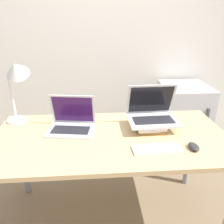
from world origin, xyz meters
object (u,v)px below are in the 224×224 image
laptop_left (72,123)px  mouse (194,147)px  laptop_on_books (152,113)px  wireless_keyboard (156,149)px  mini_fridge (182,119)px  book_stack (149,124)px  desk_lamp (16,76)px

laptop_left → mouse: size_ratio=3.62×
laptop_left → laptop_on_books: bearing=-0.3°
laptop_on_books → wireless_keyboard: (-0.04, -0.31, -0.10)m
mouse → mini_fridge: bearing=70.7°
laptop_left → book_stack: 0.57m
mouse → book_stack: bearing=125.4°
wireless_keyboard → mouse: mouse is taller
book_stack → mini_fridge: 1.11m
laptop_left → wireless_keyboard: (0.54, -0.31, -0.04)m
book_stack → laptop_on_books: bearing=40.0°
wireless_keyboard → laptop_on_books: bearing=82.5°
wireless_keyboard → mini_fridge: 1.35m
wireless_keyboard → mouse: 0.23m
desk_lamp → mini_fridge: (1.56, 0.69, -0.72)m
laptop_left → mouse: (0.78, -0.32, -0.03)m
laptop_on_books → mini_fridge: size_ratio=0.45×
wireless_keyboard → desk_lamp: size_ratio=0.60×
laptop_left → book_stack: (0.56, -0.02, -0.02)m
mini_fridge → laptop_on_books: bearing=-125.5°
laptop_left → desk_lamp: 0.52m
laptop_on_books → book_stack: bearing=-140.0°
laptop_on_books → wireless_keyboard: bearing=-97.5°
laptop_left → book_stack: size_ratio=1.36×
laptop_left → desk_lamp: desk_lamp is taller
laptop_on_books → mouse: 0.38m
wireless_keyboard → desk_lamp: 1.09m
desk_lamp → mini_fridge: desk_lamp is taller
wireless_keyboard → desk_lamp: (-0.93, 0.45, 0.36)m
laptop_left → book_stack: bearing=-2.1°
laptop_left → desk_lamp: (-0.38, 0.13, 0.32)m
laptop_on_books → mouse: (0.19, -0.32, -0.09)m
mouse → desk_lamp: 1.29m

